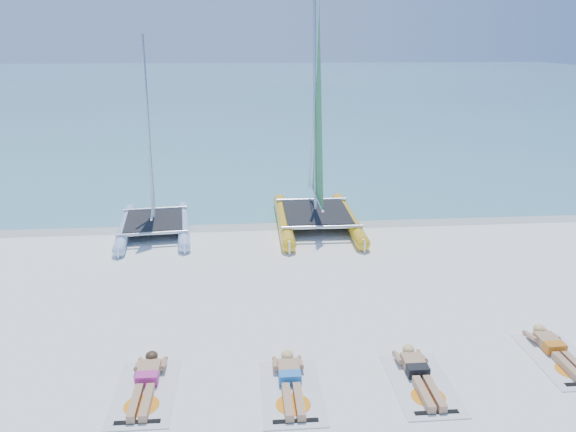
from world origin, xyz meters
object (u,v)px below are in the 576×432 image
sunbather_d (556,349)px  catamaran_yellow (315,153)px  catamaran_blue (151,174)px  sunbather_a (146,380)px  towel_a (145,393)px  towel_d (561,360)px  towel_b (291,392)px  sunbather_b (290,379)px  towel_c (422,385)px  sunbather_c (418,372)px

sunbather_d → catamaran_yellow: bearing=112.4°
catamaran_blue → sunbather_a: (0.99, -8.01, -1.63)m
towel_a → sunbather_a: (0.00, 0.19, 0.11)m
catamaran_yellow → towel_d: catamaran_yellow is taller
catamaran_yellow → towel_b: 9.37m
towel_d → sunbather_a: bearing=-178.6°
sunbather_b → towel_c: bearing=-4.4°
towel_b → towel_c: (2.19, 0.02, 0.00)m
catamaran_blue → towel_d: (8.31, -7.83, -1.74)m
towel_c → towel_b: bearing=-179.4°
sunbather_c → sunbather_d: same height
sunbather_a → sunbather_d: same height
towel_c → sunbather_a: bearing=175.7°
towel_a → sunbather_d: sunbather_d is taller
sunbather_a → sunbather_c: bearing=-1.9°
towel_c → sunbather_c: bearing=90.0°
catamaran_yellow → sunbather_b: 9.16m
catamaran_yellow → towel_c: catamaran_yellow is taller
sunbather_a → sunbather_b: size_ratio=1.00×
sunbather_a → towel_d: (7.31, 0.18, -0.11)m
towel_d → sunbather_b: bearing=-175.9°
towel_b → towel_d: 4.96m
towel_a → towel_c: 4.58m
catamaran_yellow → towel_d: size_ratio=3.73×
towel_c → towel_d: (2.73, 0.53, 0.00)m
sunbather_a → sunbather_c: (4.58, -0.15, 0.00)m
towel_a → towel_b: same height
sunbather_a → towel_b: (2.39, -0.36, -0.11)m
sunbather_a → towel_b: size_ratio=0.93×
sunbather_d → towel_c: bearing=-165.3°
catamaran_yellow → towel_d: 9.34m
catamaran_yellow → sunbather_c: bearing=-85.0°
catamaran_blue → towel_b: (3.38, -8.38, -1.74)m
catamaran_yellow → sunbather_d: (3.39, -8.24, -2.05)m
towel_d → towel_a: bearing=-177.1°
catamaran_yellow → towel_a: (-3.92, -8.81, -2.16)m
towel_b → sunbather_d: sunbather_d is taller
towel_b → catamaran_yellow: bearing=80.3°
catamaran_yellow → towel_d: bearing=-67.4°
towel_c → towel_d: same height
towel_b → catamaran_blue: bearing=112.0°
sunbather_a → sunbather_b: bearing=-4.1°
towel_c → sunbather_c: (0.00, 0.19, 0.11)m
sunbather_b → towel_c: size_ratio=0.93×
sunbather_d → sunbather_a: bearing=-177.1°
sunbather_d → towel_d: bearing=-90.0°
sunbather_d → catamaran_blue: bearing=137.4°
sunbather_c → towel_d: bearing=7.0°
catamaran_blue → sunbather_c: catamaran_blue is taller
catamaran_blue → towel_d: size_ratio=3.16×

